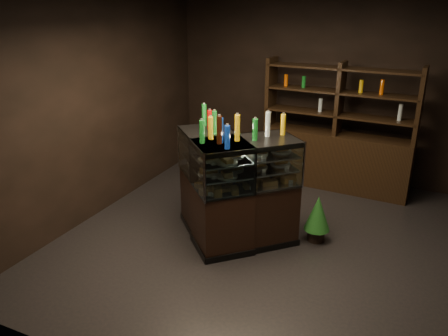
{
  "coord_description": "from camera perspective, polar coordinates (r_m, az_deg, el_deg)",
  "views": [
    {
      "loc": [
        1.44,
        -4.63,
        2.81
      ],
      "look_at": [
        -0.51,
        -0.31,
        1.01
      ],
      "focal_mm": 35.0,
      "sensor_mm": 36.0,
      "label": 1
    }
  ],
  "objects": [
    {
      "name": "ground",
      "position": [
        5.61,
        6.13,
        -9.39
      ],
      "size": [
        5.0,
        5.0,
        0.0
      ],
      "primitive_type": "plane",
      "color": "black",
      "rests_on": "ground"
    },
    {
      "name": "food_display",
      "position": [
        5.18,
        0.73,
        0.62
      ],
      "size": [
        1.34,
        0.93,
        0.42
      ],
      "color": "#D6994D",
      "rests_on": "display_case"
    },
    {
      "name": "room_shell",
      "position": [
        4.93,
        7.01,
        10.51
      ],
      "size": [
        5.02,
        5.02,
        3.01
      ],
      "color": "black",
      "rests_on": "ground"
    },
    {
      "name": "display_case",
      "position": [
        5.4,
        0.72,
        -5.06
      ],
      "size": [
        1.71,
        1.32,
        1.34
      ],
      "rotation": [
        0.0,
        0.0,
        -0.02
      ],
      "color": "black",
      "rests_on": "ground"
    },
    {
      "name": "bottles_top",
      "position": [
        5.04,
        0.78,
        5.46
      ],
      "size": [
        1.17,
        0.79,
        0.3
      ],
      "color": "yellow",
      "rests_on": "display_case"
    },
    {
      "name": "potted_conifer",
      "position": [
        5.52,
        12.16,
        -5.69
      ],
      "size": [
        0.32,
        0.32,
        0.68
      ],
      "rotation": [
        0.0,
        0.0,
        0.26
      ],
      "color": "black",
      "rests_on": "ground"
    },
    {
      "name": "back_shelving",
      "position": [
        7.12,
        14.28,
        2.15
      ],
      "size": [
        2.33,
        0.58,
        2.0
      ],
      "rotation": [
        0.0,
        0.0,
        -0.07
      ],
      "color": "black",
      "rests_on": "ground"
    }
  ]
}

